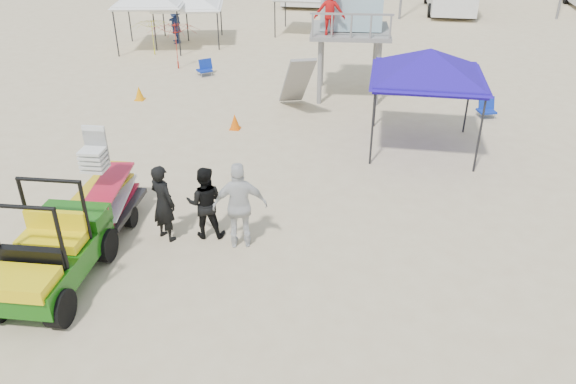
% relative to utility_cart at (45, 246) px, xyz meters
% --- Properties ---
extents(ground, '(140.00, 140.00, 0.00)m').
position_rel_utility_cart_xyz_m(ground, '(3.71, -0.78, -0.97)').
color(ground, beige).
rests_on(ground, ground).
extents(utility_cart, '(1.52, 2.80, 2.08)m').
position_rel_utility_cart_xyz_m(utility_cart, '(0.00, 0.00, 0.00)').
color(utility_cart, '#14580D').
rests_on(utility_cart, ground).
extents(surf_trailer, '(1.34, 2.34, 2.11)m').
position_rel_utility_cart_xyz_m(surf_trailer, '(0.01, 2.34, -0.11)').
color(surf_trailer, black).
rests_on(surf_trailer, ground).
extents(man_left, '(0.77, 0.68, 1.77)m').
position_rel_utility_cart_xyz_m(man_left, '(1.52, 2.04, -0.08)').
color(man_left, black).
rests_on(man_left, ground).
extents(man_mid, '(0.90, 0.76, 1.66)m').
position_rel_utility_cart_xyz_m(man_mid, '(2.37, 2.29, -0.13)').
color(man_mid, black).
rests_on(man_mid, ground).
extents(man_right, '(1.23, 0.75, 1.95)m').
position_rel_utility_cart_xyz_m(man_right, '(3.22, 2.04, 0.01)').
color(man_right, silver).
rests_on(man_right, ground).
extents(lifeguard_tower, '(2.94, 2.94, 4.36)m').
position_rel_utility_cart_xyz_m(lifeguard_tower, '(4.64, 12.41, 2.28)').
color(lifeguard_tower, gray).
rests_on(lifeguard_tower, ground).
extents(canopy_blue, '(2.98, 2.98, 3.34)m').
position_rel_utility_cart_xyz_m(canopy_blue, '(7.21, 7.96, 1.83)').
color(canopy_blue, black).
rests_on(canopy_blue, ground).
extents(umbrella_a, '(2.82, 2.84, 1.94)m').
position_rel_utility_cart_xyz_m(umbrella_a, '(-2.60, 14.45, 0.00)').
color(umbrella_a, '#B01E12').
rests_on(umbrella_a, ground).
extents(umbrella_b, '(2.12, 2.14, 1.61)m').
position_rel_utility_cart_xyz_m(umbrella_b, '(-4.38, 16.40, -0.16)').
color(umbrella_b, '#D0D112').
rests_on(umbrella_b, ground).
extents(cone_near, '(0.34, 0.34, 0.50)m').
position_rel_utility_cart_xyz_m(cone_near, '(1.45, 8.40, -0.72)').
color(cone_near, '#EB5C07').
rests_on(cone_near, ground).
extents(cone_far, '(0.34, 0.34, 0.50)m').
position_rel_utility_cart_xyz_m(cone_far, '(-2.64, 10.51, -0.72)').
color(cone_far, orange).
rests_on(cone_far, ground).
extents(beach_chair_a, '(0.74, 0.85, 0.64)m').
position_rel_utility_cart_xyz_m(beach_chair_a, '(-1.19, 13.84, -0.65)').
color(beach_chair_a, navy).
rests_on(beach_chair_a, ground).
extents(beach_chair_b, '(0.67, 0.73, 0.64)m').
position_rel_utility_cart_xyz_m(beach_chair_b, '(9.49, 10.90, -0.65)').
color(beach_chair_b, '#0E2B9E').
rests_on(beach_chair_b, ground).
extents(beach_chair_c, '(0.62, 0.67, 0.64)m').
position_rel_utility_cart_xyz_m(beach_chair_c, '(8.97, 13.27, -0.65)').
color(beach_chair_c, '#1019B0').
rests_on(beach_chair_c, ground).
extents(distant_beachgoers, '(15.91, 10.51, 1.77)m').
position_rel_utility_cart_xyz_m(distant_beachgoers, '(-0.71, 20.93, -0.09)').
color(distant_beachgoers, '#B87945').
rests_on(distant_beachgoers, ground).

